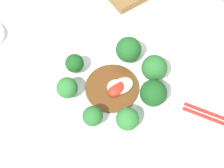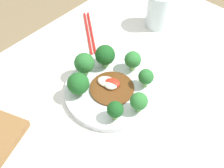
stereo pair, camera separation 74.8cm
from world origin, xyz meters
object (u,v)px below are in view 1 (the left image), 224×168
(plate, at_px, (112,90))
(broccoli_east, at_px, (127,119))
(broccoli_southeast, at_px, (93,116))
(broccoli_southwest, at_px, (75,64))
(stirfry_center, at_px, (115,88))
(broccoli_northeast, at_px, (153,93))
(broccoli_northwest, at_px, (129,50))
(broccoli_north, at_px, (154,67))
(broccoli_south, at_px, (67,88))

(plate, relative_size, broccoli_east, 4.17)
(broccoli_east, bearing_deg, broccoli_southeast, -110.03)
(broccoli_southwest, bearing_deg, stirfry_center, 48.52)
(broccoli_northeast, relative_size, broccoli_northwest, 1.06)
(plate, height_order, broccoli_northeast, broccoli_northeast)
(broccoli_northwest, xyz_separation_m, stirfry_center, (0.07, -0.05, -0.03))
(broccoli_southeast, distance_m, stirfry_center, 0.09)
(broccoli_southwest, relative_size, broccoli_southeast, 0.97)
(broccoli_northeast, bearing_deg, broccoli_east, -58.67)
(broccoli_northeast, xyz_separation_m, broccoli_southwest, (-0.11, -0.14, -0.01))
(plate, xyz_separation_m, broccoli_north, (-0.01, 0.09, 0.05))
(broccoli_northeast, height_order, broccoli_southeast, broccoli_northeast)
(broccoli_northwest, relative_size, stirfry_center, 0.55)
(broccoli_east, relative_size, broccoli_southeast, 1.08)
(broccoli_north, bearing_deg, plate, -84.04)
(broccoli_northeast, bearing_deg, broccoli_southeast, -82.75)
(broccoli_northwest, distance_m, stirfry_center, 0.09)
(broccoli_east, bearing_deg, broccoli_southwest, -153.98)
(stirfry_center, bearing_deg, broccoli_east, 0.97)
(broccoli_north, bearing_deg, broccoli_northeast, -19.09)
(broccoli_northeast, height_order, broccoli_north, broccoli_northeast)
(broccoli_south, relative_size, broccoli_southeast, 1.03)
(broccoli_north, relative_size, broccoli_northwest, 1.02)
(broccoli_north, distance_m, stirfry_center, 0.09)
(broccoli_east, distance_m, broccoli_north, 0.13)
(broccoli_southeast, bearing_deg, broccoli_north, 117.34)
(broccoli_northeast, xyz_separation_m, stirfry_center, (-0.05, -0.07, -0.03))
(broccoli_northeast, xyz_separation_m, broccoli_north, (-0.06, 0.02, -0.00))
(broccoli_north, xyz_separation_m, broccoli_southeast, (0.08, -0.15, -0.00))
(plate, distance_m, broccoli_northwest, 0.10)
(broccoli_north, distance_m, broccoli_southeast, 0.17)
(plate, height_order, broccoli_south, broccoli_south)
(broccoli_east, height_order, broccoli_southeast, broccoli_east)
(broccoli_east, bearing_deg, broccoli_south, -134.39)
(broccoli_northeast, relative_size, broccoli_east, 1.13)
(stirfry_center, bearing_deg, broccoli_south, -95.91)
(broccoli_east, distance_m, broccoli_south, 0.14)
(broccoli_east, bearing_deg, broccoli_northwest, 163.40)
(broccoli_southwest, bearing_deg, plate, 47.29)
(broccoli_northeast, distance_m, stirfry_center, 0.09)
(broccoli_northeast, xyz_separation_m, broccoli_east, (0.04, -0.07, -0.00))
(plate, height_order, broccoli_northwest, broccoli_northwest)
(broccoli_southwest, relative_size, broccoli_northwest, 0.84)
(plate, bearing_deg, broccoli_northeast, 54.71)
(broccoli_northeast, xyz_separation_m, broccoli_southeast, (0.02, -0.13, -0.01))
(broccoli_east, distance_m, broccoli_northwest, 0.16)
(broccoli_northwest, relative_size, broccoli_southeast, 1.16)
(plate, relative_size, broccoli_southwest, 4.66)
(broccoli_southeast, relative_size, stirfry_center, 0.47)
(broccoli_east, relative_size, stirfry_center, 0.51)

